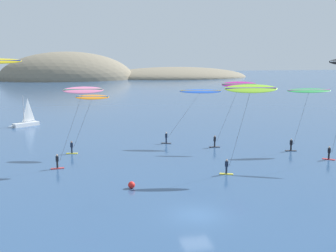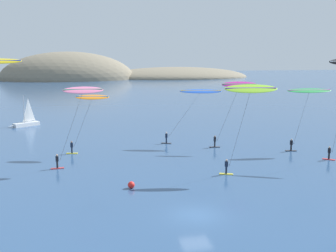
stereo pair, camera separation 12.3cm
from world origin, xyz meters
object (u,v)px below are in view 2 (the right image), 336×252
at_px(kitesurfer_lime, 249,94).
at_px(kitesurfer_blue, 198,95).
at_px(sailboat_near, 25,123).
at_px(kitesurfer_green, 308,95).
at_px(kitesurfer_pink, 81,97).
at_px(marker_buoy, 131,185).
at_px(kitesurfer_orange, 90,102).
at_px(kitesurfer_magenta, 237,90).

bearing_deg(kitesurfer_lime, kitesurfer_blue, 92.69).
height_order(sailboat_near, kitesurfer_blue, kitesurfer_blue).
relative_size(sailboat_near, kitesurfer_blue, 0.65).
height_order(kitesurfer_lime, kitesurfer_green, kitesurfer_lime).
distance_m(kitesurfer_pink, marker_buoy, 12.98).
distance_m(kitesurfer_lime, kitesurfer_blue, 16.71).
height_order(kitesurfer_lime, kitesurfer_blue, kitesurfer_lime).
xyz_separation_m(kitesurfer_orange, kitesurfer_pink, (-1.29, -6.62, 1.31)).
xyz_separation_m(sailboat_near, kitesurfer_blue, (26.89, -21.63, 6.67)).
distance_m(kitesurfer_lime, marker_buoy, 15.92).
height_order(sailboat_near, kitesurfer_orange, kitesurfer_orange).
xyz_separation_m(kitesurfer_lime, marker_buoy, (-13.22, -2.33, -8.56)).
xyz_separation_m(sailboat_near, kitesurfer_lime, (27.67, -38.24, 8.27)).
bearing_deg(kitesurfer_pink, marker_buoy, -63.98).
height_order(kitesurfer_orange, kitesurfer_blue, kitesurfer_blue).
relative_size(sailboat_near, kitesurfer_pink, 0.60).
height_order(kitesurfer_orange, kitesurfer_green, kitesurfer_green).
distance_m(sailboat_near, kitesurfer_orange, 27.90).
relative_size(kitesurfer_orange, kitesurfer_pink, 0.83).
height_order(kitesurfer_green, marker_buoy, kitesurfer_green).
bearing_deg(kitesurfer_blue, kitesurfer_lime, -87.31).
bearing_deg(kitesurfer_lime, kitesurfer_orange, 140.57).
relative_size(kitesurfer_magenta, marker_buoy, 13.47).
xyz_separation_m(kitesurfer_magenta, kitesurfer_pink, (-21.52, -6.09, 0.10)).
relative_size(kitesurfer_lime, marker_buoy, 14.24).
bearing_deg(kitesurfer_green, kitesurfer_pink, -175.91).
xyz_separation_m(kitesurfer_lime, kitesurfer_blue, (-0.78, 16.61, -1.59)).
distance_m(sailboat_near, kitesurfer_blue, 35.15).
height_order(kitesurfer_orange, kitesurfer_pink, kitesurfer_pink).
bearing_deg(kitesurfer_blue, kitesurfer_green, -29.85).
bearing_deg(marker_buoy, kitesurfer_lime, 10.01).
bearing_deg(sailboat_near, kitesurfer_lime, -54.11).
bearing_deg(sailboat_near, kitesurfer_orange, -65.55).
xyz_separation_m(kitesurfer_magenta, kitesurfer_green, (8.61, -3.93, -0.47)).
bearing_deg(sailboat_near, kitesurfer_magenta, -38.76).
xyz_separation_m(sailboat_near, marker_buoy, (14.45, -40.57, -0.29)).
xyz_separation_m(sailboat_near, kitesurfer_green, (40.08, -29.20, 7.10)).
relative_size(kitesurfer_magenta, kitesurfer_pink, 0.99).
bearing_deg(kitesurfer_pink, kitesurfer_magenta, 15.80).
bearing_deg(marker_buoy, kitesurfer_pink, 116.02).
bearing_deg(kitesurfer_orange, kitesurfer_magenta, -1.51).
xyz_separation_m(kitesurfer_magenta, marker_buoy, (-17.02, -15.31, -7.86)).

